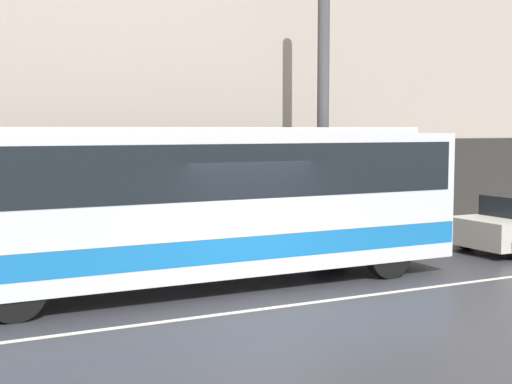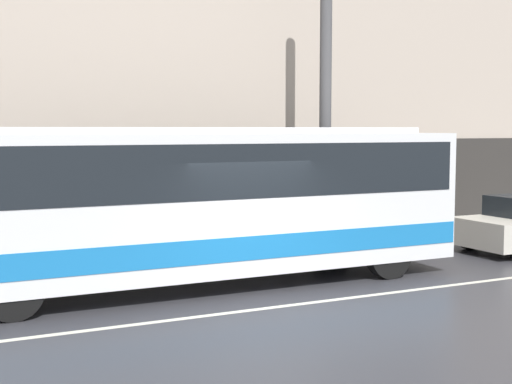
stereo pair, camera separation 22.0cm
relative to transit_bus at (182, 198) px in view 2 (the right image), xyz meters
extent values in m
plane|color=#333338|center=(0.88, -2.24, -1.77)|extent=(60.00, 60.00, 0.00)
cube|color=gray|center=(0.88, 3.15, -1.70)|extent=(60.00, 2.78, 0.13)
cube|color=#B7A899|center=(0.88, 4.70, 3.86)|extent=(60.00, 0.30, 11.25)
cube|color=#2D2B28|center=(0.88, 4.53, -0.37)|extent=(60.00, 0.06, 2.80)
cube|color=beige|center=(0.88, -2.24, -1.76)|extent=(54.00, 0.14, 0.01)
cube|color=white|center=(-0.01, 0.00, -0.09)|extent=(11.47, 2.57, 2.66)
cube|color=#1972BF|center=(-0.01, 0.00, -0.87)|extent=(11.41, 2.59, 0.45)
cube|color=black|center=(-0.01, 0.00, 0.56)|extent=(11.12, 2.59, 1.01)
cube|color=orange|center=(5.68, 0.00, 1.05)|extent=(0.12, 1.93, 0.28)
cube|color=white|center=(-0.01, 0.00, 1.30)|extent=(9.75, 2.18, 0.12)
cylinder|color=black|center=(4.13, -1.12, -1.26)|extent=(1.01, 0.28, 1.01)
cylinder|color=black|center=(4.13, 1.12, -1.26)|extent=(1.01, 0.28, 1.01)
cylinder|color=black|center=(-3.34, -1.12, -1.26)|extent=(1.01, 0.28, 1.01)
cylinder|color=black|center=(8.17, 0.85, -1.42)|extent=(0.69, 0.20, 0.69)
cylinder|color=#4C4C4F|center=(4.80, 2.50, 2.17)|extent=(0.30, 0.30, 7.60)
camera|label=1|loc=(-4.99, -12.92, 1.33)|focal=50.00mm
camera|label=2|loc=(-4.80, -13.02, 1.33)|focal=50.00mm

